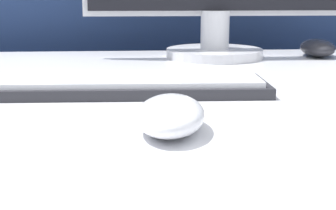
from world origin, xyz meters
The scene contains 4 objects.
partition_panel centered at (0.00, 0.62, 0.65)m, with size 5.00×0.03×1.29m.
computer_mouse_near centered at (-0.04, -0.22, 0.75)m, with size 0.09×0.13×0.04m.
keyboard centered at (-0.09, -0.01, 0.74)m, with size 0.42×0.14×0.02m.
computer_mouse_far centered at (0.34, 0.35, 0.75)m, with size 0.09×0.13×0.04m.
Camera 1 is at (-0.08, -0.70, 0.88)m, focal length 50.00 mm.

